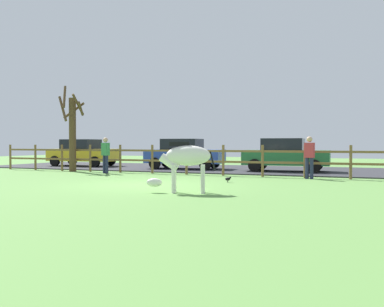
% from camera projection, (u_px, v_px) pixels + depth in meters
% --- Properties ---
extents(ground_plane, '(60.00, 60.00, 0.00)m').
position_uv_depth(ground_plane, '(146.00, 185.00, 14.66)').
color(ground_plane, '#5B8C42').
extents(parking_asphalt, '(28.00, 7.40, 0.05)m').
position_uv_depth(parking_asphalt, '(232.00, 169.00, 23.21)').
color(parking_asphalt, '#2D2D33').
rests_on(parking_asphalt, ground_plane).
extents(paddock_fence, '(20.64, 0.11, 1.31)m').
position_uv_depth(paddock_fence, '(187.00, 158.00, 19.53)').
color(paddock_fence, brown).
rests_on(paddock_fence, ground_plane).
extents(bare_tree, '(1.33, 1.47, 4.22)m').
position_uv_depth(bare_tree, '(72.00, 130.00, 21.60)').
color(bare_tree, '#513A23').
rests_on(bare_tree, ground_plane).
extents(zebra, '(1.86, 0.91, 1.41)m').
position_uv_depth(zebra, '(185.00, 159.00, 12.22)').
color(zebra, white).
rests_on(zebra, ground_plane).
extents(crow_on_grass, '(0.21, 0.10, 0.20)m').
position_uv_depth(crow_on_grass, '(228.00, 179.00, 15.51)').
color(crow_on_grass, black).
rests_on(crow_on_grass, ground_plane).
extents(parked_car_blue, '(4.14, 2.17, 1.56)m').
position_uv_depth(parked_car_blue, '(184.00, 154.00, 23.08)').
color(parked_car_blue, '#2D4CAD').
rests_on(parked_car_blue, parking_asphalt).
extents(parked_car_green, '(4.11, 2.11, 1.56)m').
position_uv_depth(parked_car_green, '(285.00, 155.00, 21.01)').
color(parked_car_green, '#236B38').
rests_on(parked_car_green, parking_asphalt).
extents(parked_car_yellow, '(4.08, 2.04, 1.56)m').
position_uv_depth(parked_car_yellow, '(83.00, 152.00, 26.01)').
color(parked_car_yellow, yellow).
rests_on(parked_car_yellow, parking_asphalt).
extents(visitor_left_of_tree, '(0.41, 0.32, 1.64)m').
position_uv_depth(visitor_left_of_tree, '(105.00, 154.00, 20.24)').
color(visitor_left_of_tree, '#232847').
rests_on(visitor_left_of_tree, ground_plane).
extents(visitor_right_of_tree, '(0.39, 0.28, 1.64)m').
position_uv_depth(visitor_right_of_tree, '(309.00, 155.00, 17.03)').
color(visitor_right_of_tree, '#232847').
rests_on(visitor_right_of_tree, ground_plane).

